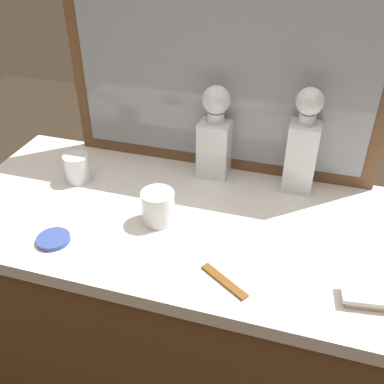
% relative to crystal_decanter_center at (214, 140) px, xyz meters
% --- Properties ---
extents(dresser, '(1.31, 0.60, 0.93)m').
position_rel_crystal_decanter_center_xyz_m(dresser, '(0.00, -0.23, -0.58)').
color(dresser, brown).
rests_on(dresser, ground_plane).
extents(dresser_mirror, '(0.92, 0.03, 0.59)m').
position_rel_crystal_decanter_center_xyz_m(dresser_mirror, '(0.00, 0.05, 0.19)').
color(dresser_mirror, brown).
rests_on(dresser_mirror, dresser).
extents(crystal_decanter_center, '(0.09, 0.09, 0.28)m').
position_rel_crystal_decanter_center_xyz_m(crystal_decanter_center, '(0.00, 0.00, 0.00)').
color(crystal_decanter_center, white).
rests_on(crystal_decanter_center, dresser).
extents(crystal_decanter_far_left, '(0.08, 0.08, 0.30)m').
position_rel_crystal_decanter_center_xyz_m(crystal_decanter_far_left, '(0.25, -0.01, 0.01)').
color(crystal_decanter_far_left, white).
rests_on(crystal_decanter_far_left, dresser).
extents(crystal_tumbler_rear, '(0.07, 0.07, 0.08)m').
position_rel_crystal_decanter_center_xyz_m(crystal_tumbler_rear, '(-0.37, -0.16, -0.07)').
color(crystal_tumbler_rear, white).
rests_on(crystal_tumbler_rear, dresser).
extents(crystal_tumbler_right, '(0.09, 0.09, 0.09)m').
position_rel_crystal_decanter_center_xyz_m(crystal_tumbler_right, '(-0.08, -0.27, -0.07)').
color(crystal_tumbler_right, white).
rests_on(crystal_tumbler_right, dresser).
extents(silver_brush_left, '(0.14, 0.08, 0.02)m').
position_rel_crystal_decanter_center_xyz_m(silver_brush_left, '(0.45, -0.40, -0.10)').
color(silver_brush_left, '#B7A88C').
rests_on(silver_brush_left, dresser).
extents(porcelain_dish, '(0.08, 0.08, 0.01)m').
position_rel_crystal_decanter_center_xyz_m(porcelain_dish, '(-0.29, -0.42, -0.10)').
color(porcelain_dish, '#33478C').
rests_on(porcelain_dish, dresser).
extents(tortoiseshell_comb, '(0.12, 0.09, 0.01)m').
position_rel_crystal_decanter_center_xyz_m(tortoiseshell_comb, '(0.14, -0.44, -0.11)').
color(tortoiseshell_comb, brown).
rests_on(tortoiseshell_comb, dresser).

